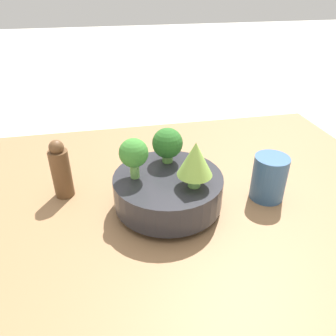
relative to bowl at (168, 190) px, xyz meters
name	(u,v)px	position (x,y,z in m)	size (l,w,h in m)	color
ground_plane	(162,223)	(0.02, 0.01, -0.08)	(6.00, 6.00, 0.00)	beige
table	(162,217)	(0.02, 0.01, -0.06)	(1.15, 0.88, 0.04)	olive
bowl	(168,190)	(0.00, 0.00, 0.00)	(0.22, 0.22, 0.08)	#28282D
broccoli_floret_right	(134,154)	(0.07, -0.01, 0.09)	(0.06, 0.06, 0.08)	#6BA34C
romanesco_piece_far	(195,160)	(-0.04, 0.04, 0.09)	(0.07, 0.07, 0.09)	#6BA34C
broccoli_floret_front	(167,144)	(-0.01, -0.06, 0.08)	(0.06, 0.06, 0.08)	#6BA34C
cup	(270,179)	(-0.22, 0.01, 0.01)	(0.07, 0.07, 0.10)	#33567F
pepper_mill	(61,170)	(0.22, -0.09, 0.02)	(0.04, 0.04, 0.14)	brown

